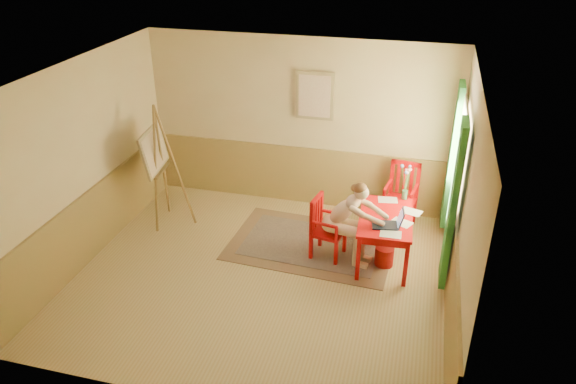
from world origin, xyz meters
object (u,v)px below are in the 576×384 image
(table, at_px, (385,222))
(figure, at_px, (348,218))
(laptop, at_px, (390,223))
(chair_back, at_px, (401,196))
(easel, at_px, (157,155))
(chair_left, at_px, (325,228))

(table, distance_m, figure, 0.53)
(laptop, bearing_deg, chair_back, 86.63)
(chair_back, xyz_separation_m, easel, (-3.67, -0.80, 0.64))
(table, bearing_deg, chair_left, -174.45)
(easel, bearing_deg, chair_left, -6.63)
(figure, distance_m, laptop, 0.60)
(chair_left, xyz_separation_m, laptop, (0.90, -0.16, 0.31))
(figure, xyz_separation_m, easel, (-3.01, 0.36, 0.47))
(chair_left, distance_m, chair_back, 1.48)
(chair_left, relative_size, easel, 0.47)
(chair_back, height_order, figure, figure)
(chair_back, xyz_separation_m, figure, (-0.66, -1.16, 0.17))
(table, height_order, figure, figure)
(figure, bearing_deg, easel, 173.19)
(figure, bearing_deg, table, 13.93)
(table, height_order, laptop, laptop)
(easel, bearing_deg, table, -3.79)
(figure, height_order, easel, easel)
(chair_left, relative_size, laptop, 2.11)
(chair_left, height_order, laptop, laptop)
(figure, distance_m, easel, 3.07)
(table, distance_m, chair_back, 1.05)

